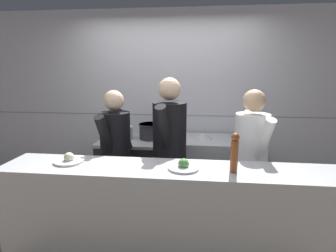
{
  "coord_description": "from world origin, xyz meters",
  "views": [
    {
      "loc": [
        0.37,
        -2.23,
        1.8
      ],
      "look_at": [
        0.05,
        0.72,
        1.15
      ],
      "focal_mm": 28.0,
      "sensor_mm": 36.0,
      "label": 1
    }
  ],
  "objects": [
    {
      "name": "sauce_pot",
      "position": [
        -0.23,
        1.13,
        0.99
      ],
      "size": [
        0.33,
        0.33,
        0.2
      ],
      "color": "#2D2D33",
      "rests_on": "oven_range"
    },
    {
      "name": "wall_back_tiled",
      "position": [
        0.0,
        1.49,
        1.3
      ],
      "size": [
        8.0,
        0.06,
        2.6
      ],
      "color": "silver",
      "rests_on": "ground_plane"
    },
    {
      "name": "prep_counter",
      "position": [
        0.61,
        1.09,
        0.45
      ],
      "size": [
        1.17,
        0.65,
        0.91
      ],
      "color": "#B7BABF",
      "rests_on": "ground_plane"
    },
    {
      "name": "plated_dish_appetiser",
      "position": [
        0.28,
        -0.27,
        1.05
      ],
      "size": [
        0.25,
        0.25,
        0.09
      ],
      "color": "white",
      "rests_on": "pass_counter"
    },
    {
      "name": "pass_counter",
      "position": [
        0.16,
        -0.27,
        0.51
      ],
      "size": [
        2.74,
        0.45,
        1.02
      ],
      "color": "#B7BABF",
      "rests_on": "ground_plane"
    },
    {
      "name": "chef_sous",
      "position": [
        0.1,
        0.4,
        0.95
      ],
      "size": [
        0.4,
        0.75,
        1.72
      ],
      "rotation": [
        0.0,
        0.0,
        -0.16
      ],
      "color": "black",
      "rests_on": "ground_plane"
    },
    {
      "name": "chef_head_cook",
      "position": [
        -0.48,
        0.4,
        0.88
      ],
      "size": [
        0.38,
        0.69,
        1.59
      ],
      "rotation": [
        0.0,
        0.0,
        -0.19
      ],
      "color": "black",
      "rests_on": "ground_plane"
    },
    {
      "name": "chef_line",
      "position": [
        0.92,
        0.32,
        0.9
      ],
      "size": [
        0.41,
        0.7,
        1.61
      ],
      "rotation": [
        0.0,
        0.0,
        0.3
      ],
      "color": "black",
      "rests_on": "ground_plane"
    },
    {
      "name": "stock_pot",
      "position": [
        -0.63,
        1.08,
        0.97
      ],
      "size": [
        0.35,
        0.35,
        0.17
      ],
      "color": "#B7BABF",
      "rests_on": "oven_range"
    },
    {
      "name": "mixing_bowl_steel",
      "position": [
        0.46,
        1.07,
        0.96
      ],
      "size": [
        0.25,
        0.25,
        0.09
      ],
      "color": "#B7BABF",
      "rests_on": "prep_counter"
    },
    {
      "name": "pepper_mill",
      "position": [
        0.66,
        -0.3,
        1.19
      ],
      "size": [
        0.06,
        0.06,
        0.31
      ],
      "color": "brown",
      "rests_on": "pass_counter"
    },
    {
      "name": "plated_dish_main",
      "position": [
        -0.69,
        -0.23,
        1.05
      ],
      "size": [
        0.25,
        0.25,
        0.09
      ],
      "color": "white",
      "rests_on": "pass_counter"
    },
    {
      "name": "oven_range",
      "position": [
        -0.46,
        1.09,
        0.44
      ],
      "size": [
        0.88,
        0.71,
        0.88
      ],
      "color": "#232326",
      "rests_on": "ground_plane"
    }
  ]
}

